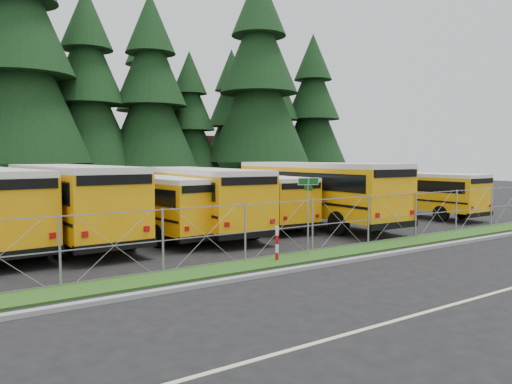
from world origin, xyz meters
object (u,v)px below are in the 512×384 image
Objects in this scene: bus_east at (410,194)px; striped_bollard at (277,244)px; bus_3 at (148,206)px; bus_6 at (311,194)px; bus_2 at (67,204)px; bus_5 at (252,200)px; street_sign at (308,199)px; bus_4 at (197,200)px.

bus_east reaches higher than striped_bollard.
bus_3 is 1.04× the size of bus_east.
bus_6 is at bearing -13.49° from bus_3.
bus_2 reaches higher than bus_5.
bus_3 is at bearing 173.20° from bus_6.
bus_3 is 8.14m from street_sign.
bus_6 reaches higher than bus_2.
bus_2 is 12.00m from bus_6.
bus_6 is at bearing 48.39° from street_sign.
street_sign is at bearing -73.42° from bus_3.
bus_4 is at bearing -9.04° from bus_3.
striped_bollard is at bearing -158.34° from bus_east.
striped_bollard is at bearing -173.51° from street_sign.
bus_2 is at bearing 167.30° from bus_3.
bus_4 is at bearing 94.25° from street_sign.
bus_2 is at bearing -175.42° from bus_5.
striped_bollard is (-0.97, -7.56, -0.91)m from bus_4.
bus_3 is (3.40, -0.49, -0.25)m from bus_2.
bus_3 is 3.66× the size of street_sign.
bus_3 is at bearing -171.23° from bus_5.
bus_3 is 8.58m from bus_6.
bus_3 reaches higher than bus_east.
striped_bollard is at bearing -113.36° from bus_5.
striped_bollard is at bearing -61.53° from bus_2.
bus_6 is at bearing -10.50° from bus_2.
bus_3 is 0.90× the size of bus_4.
bus_6 is 9.59m from striped_bollard.
bus_4 reaches higher than street_sign.
bus_4 reaches higher than bus_east.
bus_6 is 8.35m from street_sign.
bus_5 is 3.11m from bus_6.
bus_4 is at bearing 82.66° from striped_bollard.
bus_6 is 10.33× the size of striped_bollard.
bus_2 is at bearing 128.12° from street_sign.
street_sign is 2.10m from striped_bollard.
bus_5 is 10.40m from bus_east.
bus_2 is 0.98× the size of bus_6.
street_sign is at bearing -156.65° from bus_east.
street_sign is at bearing -80.01° from bus_4.
striped_bollard is (-7.06, -6.41, -1.03)m from bus_6.
bus_east is 8.28× the size of striped_bollard.
striped_bollard is (-4.46, -8.07, -0.70)m from bus_5.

